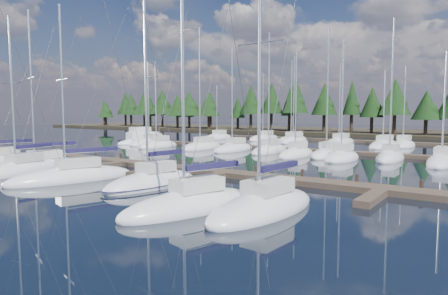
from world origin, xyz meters
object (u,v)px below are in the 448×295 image
Objects in this scene: motor_yacht_left at (143,141)px; front_sailboat_3 at (73,177)px; front_sailboat_4 at (152,182)px; main_dock at (167,168)px; front_sailboat_2 at (21,171)px; front_sailboat_6 at (264,207)px; front_sailboat_5 at (191,205)px; front_sailboat_1 at (40,166)px.

front_sailboat_3 is at bearing -51.99° from motor_yacht_left.
front_sailboat_3 is at bearing -164.69° from front_sailboat_4.
front_sailboat_3 is (-2.19, -7.94, 0.08)m from main_dock.
front_sailboat_2 is 0.88× the size of front_sailboat_6.
front_sailboat_6 is (3.31, 1.76, -0.02)m from front_sailboat_5.
front_sailboat_3 reaches higher than motor_yacht_left.
motor_yacht_left is at bearing 118.37° from front_sailboat_2.
front_sailboat_6 is 1.64× the size of motor_yacht_left.
front_sailboat_4 is at bearing -0.85° from front_sailboat_1.
front_sailboat_5 is at bearing -42.21° from main_dock.
front_sailboat_6 reaches higher than front_sailboat_2.
front_sailboat_1 is at bearing 174.88° from front_sailboat_6.
front_sailboat_2 is 6.47m from front_sailboat_3.
front_sailboat_2 is 0.82× the size of front_sailboat_5.
main_dock is 3.25× the size of front_sailboat_4.
front_sailboat_3 is 1.01× the size of front_sailboat_4.
front_sailboat_3 is at bearing -14.52° from front_sailboat_1.
front_sailboat_1 is at bearing 165.48° from front_sailboat_3.
main_dock is at bearing 150.25° from front_sailboat_6.
front_sailboat_4 is at bearing -54.94° from main_dock.
front_sailboat_2 is at bearing -135.82° from main_dock.
front_sailboat_2 is at bearing -175.95° from front_sailboat_3.
front_sailboat_3 reaches higher than front_sailboat_2.
front_sailboat_3 is (6.45, 0.46, -0.00)m from front_sailboat_2.
main_dock is 4.69× the size of motor_yacht_left.
front_sailboat_1 is 1.09× the size of front_sailboat_2.
front_sailboat_1 reaches higher than motor_yacht_left.
front_sailboat_4 is (4.32, -6.16, 0.08)m from main_dock.
motor_yacht_left is (-21.67, 27.73, 0.20)m from front_sailboat_3.
motor_yacht_left is at bearing 139.52° from front_sailboat_5.
front_sailboat_1 is at bearing -61.51° from motor_yacht_left.
front_sailboat_5 reaches higher than front_sailboat_1.
front_sailboat_2 reaches higher than front_sailboat_4.
front_sailboat_5 is 1.76× the size of motor_yacht_left.
front_sailboat_2 is (1.25, -2.45, 0.00)m from front_sailboat_1.
main_dock is 3.25× the size of front_sailboat_2.
front_sailboat_1 is (-9.90, -5.95, 0.08)m from main_dock.
front_sailboat_5 is (6.55, -3.70, 0.03)m from front_sailboat_4.
front_sailboat_2 reaches higher than main_dock.
main_dock is 12.05m from front_sailboat_2.
front_sailboat_2 is 1.44× the size of motor_yacht_left.
front_sailboat_1 is 1.09× the size of front_sailboat_4.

